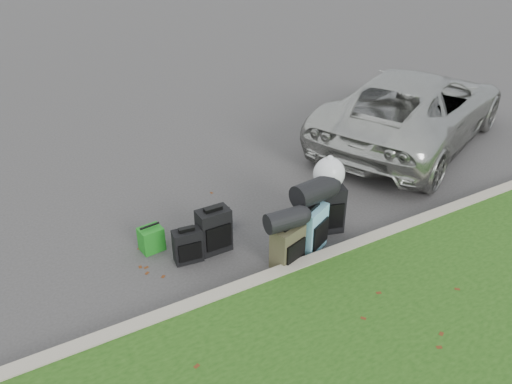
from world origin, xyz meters
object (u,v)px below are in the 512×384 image
suv (414,107)px  suitcase_teal (311,229)px  suitcase_olive (287,246)px  suitcase_large_black_right (327,209)px  tote_green (151,239)px  suitcase_large_black_left (214,230)px  suitcase_small_black (188,246)px  tote_navy (222,219)px

suv → suitcase_teal: 4.26m
suitcase_olive → suitcase_large_black_right: bearing=6.7°
suv → tote_green: (-5.59, -0.94, -0.53)m
suitcase_large_black_right → suitcase_large_black_left: bearing=-176.4°
suitcase_small_black → suitcase_olive: (1.05, -0.70, 0.05)m
suitcase_large_black_left → suitcase_large_black_right: (1.57, -0.35, 0.04)m
suitcase_large_black_left → suitcase_olive: size_ratio=1.09×
suv → suitcase_small_black: (-5.26, -1.40, -0.47)m
suitcase_olive → tote_navy: 1.24m
suitcase_small_black → suitcase_teal: (1.51, -0.57, 0.09)m
suv → suitcase_large_black_left: 5.07m
suv → tote_green: bearing=76.0°
suv → suitcase_large_black_left: size_ratio=8.15×
tote_navy → suitcase_large_black_left: bearing=-109.8°
suitcase_large_black_left → tote_navy: bearing=52.3°
suv → tote_green: 5.70m
suitcase_large_black_right → tote_green: size_ratio=2.04×
tote_navy → suitcase_large_black_right: bearing=-15.5°
suv → tote_green: size_ratio=14.91×
suv → suitcase_large_black_right: suv is taller
suv → tote_navy: 4.66m
suitcase_olive → suitcase_teal: 0.47m
suitcase_small_black → tote_navy: suitcase_small_black is taller
suitcase_small_black → tote_green: bearing=132.4°
tote_green → suitcase_small_black: bearing=-60.8°
suv → suitcase_large_black_right: bearing=93.8°
suitcase_large_black_right → tote_green: suitcase_large_black_right is taller
suitcase_large_black_left → tote_green: size_ratio=1.83×
suitcase_teal → suitcase_small_black: bearing=133.7°
suitcase_large_black_left → suitcase_large_black_right: 1.60m
suitcase_large_black_left → tote_green: 0.85m
tote_navy → suitcase_teal: bearing=-36.2°
suitcase_olive → tote_green: 1.81m
suitcase_olive → suitcase_large_black_right: suitcase_large_black_right is taller
suitcase_small_black → suitcase_large_black_right: size_ratio=0.66×
suitcase_large_black_left → suitcase_teal: suitcase_teal is taller
suitcase_olive → suitcase_teal: (0.45, 0.13, 0.04)m
suitcase_small_black → tote_green: 0.57m
suitcase_large_black_left → suitcase_small_black: bearing=-174.4°
suitcase_large_black_right → tote_navy: suitcase_large_black_right is taller
suitcase_olive → suitcase_large_black_right: size_ratio=0.82×
suitcase_large_black_left → tote_navy: 0.58m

